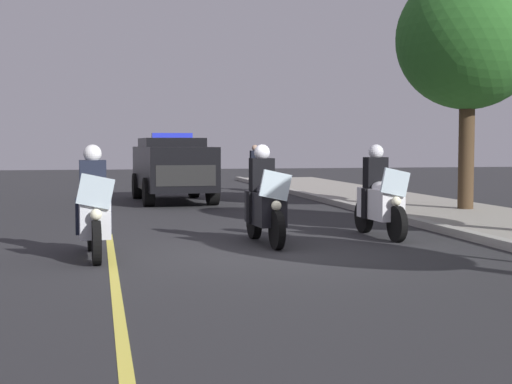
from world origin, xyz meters
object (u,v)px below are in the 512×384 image
at_px(police_motorcycle_lead_left, 94,212).
at_px(police_suv, 173,166).
at_px(police_motorcycle_trailing, 380,199).
at_px(police_motorcycle_lead_right, 265,204).
at_px(tree_far_back, 468,40).
at_px(cyclist_background, 255,168).

relative_size(police_motorcycle_lead_left, police_suv, 0.43).
bearing_deg(police_suv, police_motorcycle_trailing, 17.33).
bearing_deg(police_motorcycle_lead_right, police_suv, -176.33).
height_order(police_motorcycle_lead_left, police_motorcycle_trailing, same).
height_order(police_motorcycle_lead_right, tree_far_back, tree_far_back).
xyz_separation_m(police_suv, tree_far_back, (5.07, 6.87, 3.24)).
xyz_separation_m(police_motorcycle_lead_right, tree_far_back, (-4.79, 6.24, 3.61)).
bearing_deg(police_motorcycle_lead_right, tree_far_back, 127.51).
height_order(police_suv, tree_far_back, tree_far_back).
bearing_deg(police_motorcycle_trailing, tree_far_back, 137.39).
relative_size(police_motorcycle_trailing, police_suv, 0.43).
bearing_deg(police_motorcycle_lead_left, police_motorcycle_trailing, 106.06).
bearing_deg(police_motorcycle_lead_left, police_suv, 168.29).
xyz_separation_m(police_suv, cyclist_background, (-4.81, 3.50, -0.22)).
distance_m(police_suv, cyclist_background, 5.95).
height_order(police_motorcycle_lead_right, cyclist_background, police_motorcycle_lead_right).
height_order(police_motorcycle_lead_left, tree_far_back, tree_far_back).
bearing_deg(tree_far_back, police_suv, -126.39).
bearing_deg(police_motorcycle_lead_right, cyclist_background, 168.93).
relative_size(police_motorcycle_lead_right, police_motorcycle_trailing, 1.00).
xyz_separation_m(police_motorcycle_trailing, police_suv, (-9.36, -2.92, 0.37)).
distance_m(police_motorcycle_lead_right, tree_far_back, 8.66).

